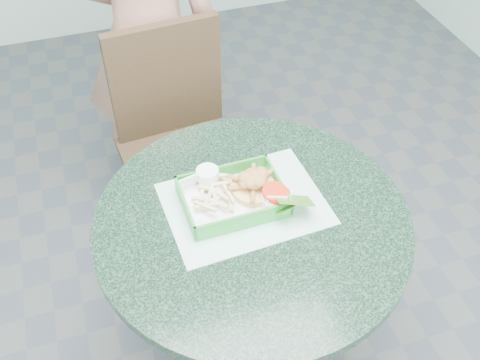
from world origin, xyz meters
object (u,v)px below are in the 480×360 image
object	(u,v)px
food_basket	(233,204)
crab_sandwich	(254,188)
dining_chair	(176,132)
cafe_table	(251,260)
sauce_ramekin	(208,178)
diner_person	(147,30)

from	to	relation	value
food_basket	crab_sandwich	bearing A→B (deg)	11.81
dining_chair	cafe_table	bearing A→B (deg)	-89.75
food_basket	sauce_ramekin	world-z (taller)	sauce_ramekin
diner_person	sauce_ramekin	xyz separation A→B (m)	(0.01, -0.83, -0.02)
dining_chair	food_basket	xyz separation A→B (m)	(0.03, -0.63, 0.23)
dining_chair	sauce_ramekin	world-z (taller)	dining_chair
cafe_table	diner_person	size ratio (longest dim) A/B	0.53
diner_person	sauce_ramekin	size ratio (longest dim) A/B	25.79
cafe_table	food_basket	world-z (taller)	food_basket
cafe_table	sauce_ramekin	xyz separation A→B (m)	(-0.08, 0.15, 0.22)
food_basket	sauce_ramekin	size ratio (longest dim) A/B	4.33
dining_chair	diner_person	size ratio (longest dim) A/B	0.57
sauce_ramekin	diner_person	bearing A→B (deg)	90.55
food_basket	cafe_table	bearing A→B (deg)	-61.95
cafe_table	diner_person	xyz separation A→B (m)	(-0.09, 0.98, 0.24)
crab_sandwich	sauce_ramekin	size ratio (longest dim) A/B	2.01
food_basket	crab_sandwich	world-z (taller)	crab_sandwich
cafe_table	sauce_ramekin	bearing A→B (deg)	117.87
food_basket	dining_chair	bearing A→B (deg)	92.70
sauce_ramekin	dining_chair	bearing A→B (deg)	88.36
dining_chair	diner_person	xyz separation A→B (m)	(-0.02, 0.28, 0.28)
diner_person	food_basket	distance (m)	0.92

